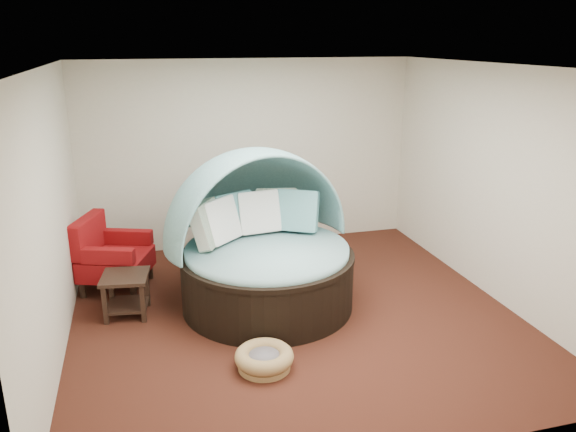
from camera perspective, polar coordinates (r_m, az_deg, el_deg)
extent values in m
plane|color=#401D12|center=(6.66, 0.64, -9.86)|extent=(5.00, 5.00, 0.00)
plane|color=beige|center=(8.51, -3.95, 6.24)|extent=(5.00, 0.00, 5.00)
plane|color=beige|center=(3.94, 10.74, -7.84)|extent=(5.00, 0.00, 5.00)
plane|color=beige|center=(5.99, -23.00, -0.05)|extent=(0.00, 5.00, 5.00)
plane|color=beige|center=(7.21, 20.18, 3.12)|extent=(0.00, 5.00, 5.00)
plane|color=white|center=(5.91, 0.73, 14.97)|extent=(5.00, 5.00, 0.00)
cylinder|color=black|center=(6.73, -2.10, -6.65)|extent=(2.50, 2.50, 0.62)
cylinder|color=black|center=(6.60, -2.13, -4.02)|extent=(2.52, 2.52, 0.06)
cylinder|color=#9FDBD4|center=(6.58, -2.14, -3.66)|extent=(2.36, 2.36, 0.14)
cube|color=#3A6552|center=(6.54, -8.21, -0.84)|extent=(0.51, 0.60, 0.54)
cube|color=white|center=(6.64, -6.92, -0.48)|extent=(0.58, 0.57, 0.54)
cube|color=#64AAAE|center=(6.87, -5.45, 0.20)|extent=(0.59, 0.48, 0.54)
cube|color=white|center=(6.93, -3.01, 0.40)|extent=(0.55, 0.35, 0.54)
cube|color=#3A6552|center=(7.06, -1.18, 0.74)|extent=(0.57, 0.39, 0.54)
cube|color=#64AAAE|center=(6.98, 0.94, 0.55)|extent=(0.60, 0.51, 0.54)
cylinder|color=olive|center=(5.66, -2.42, -14.91)|extent=(0.57, 0.57, 0.06)
torus|color=olive|center=(5.61, -2.43, -14.06)|extent=(0.65, 0.65, 0.15)
cylinder|color=slate|center=(5.62, -2.43, -14.24)|extent=(0.38, 0.38, 0.09)
cylinder|color=black|center=(7.45, -20.13, -7.08)|extent=(0.10, 0.10, 0.19)
cylinder|color=black|center=(7.99, -18.25, -5.20)|extent=(0.10, 0.10, 0.19)
cylinder|color=black|center=(7.21, -15.42, -7.45)|extent=(0.10, 0.10, 0.19)
cylinder|color=black|center=(7.76, -13.83, -5.47)|extent=(0.10, 0.10, 0.19)
cube|color=maroon|center=(7.50, -17.07, -4.61)|extent=(1.03, 1.03, 0.28)
cube|color=maroon|center=(7.50, -19.62, -1.81)|extent=(0.42, 0.81, 0.47)
cube|color=maroon|center=(7.10, -17.84, -3.90)|extent=(0.65, 0.34, 0.19)
cube|color=maroon|center=(7.70, -15.94, -2.05)|extent=(0.65, 0.34, 0.19)
cube|color=black|center=(6.70, -16.24, -5.95)|extent=(0.58, 0.58, 0.04)
cube|color=black|center=(6.84, -15.99, -8.65)|extent=(0.51, 0.51, 0.03)
cube|color=black|center=(6.65, -18.09, -8.66)|extent=(0.06, 0.06, 0.45)
cube|color=black|center=(7.02, -17.51, -7.18)|extent=(0.06, 0.06, 0.45)
cube|color=black|center=(6.58, -14.52, -8.61)|extent=(0.06, 0.06, 0.45)
cube|color=black|center=(6.95, -14.13, -7.11)|extent=(0.06, 0.06, 0.45)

